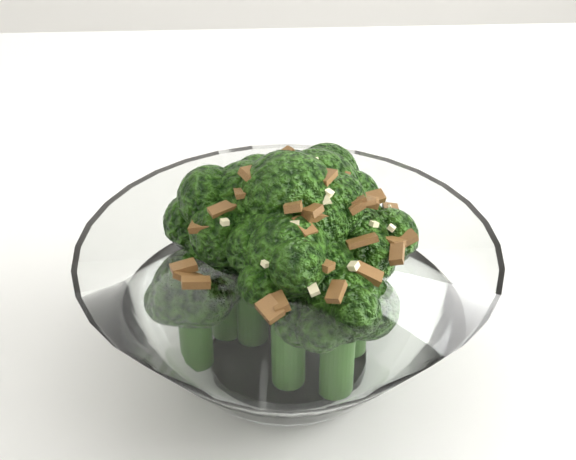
{
  "coord_description": "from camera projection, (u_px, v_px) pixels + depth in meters",
  "views": [
    {
      "loc": [
        0.15,
        -0.53,
        1.11
      ],
      "look_at": [
        0.15,
        -0.14,
        0.85
      ],
      "focal_mm": 55.0,
      "sensor_mm": 36.0,
      "label": 1
    }
  ],
  "objects": [
    {
      "name": "table",
      "position": [
        118.0,
        306.0,
        0.68
      ],
      "size": [
        1.23,
        0.85,
        0.75
      ],
      "color": "white",
      "rests_on": "ground"
    },
    {
      "name": "broccoli_dish",
      "position": [
        287.0,
        291.0,
        0.49
      ],
      "size": [
        0.23,
        0.23,
        0.14
      ],
      "color": "white",
      "rests_on": "table"
    }
  ]
}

